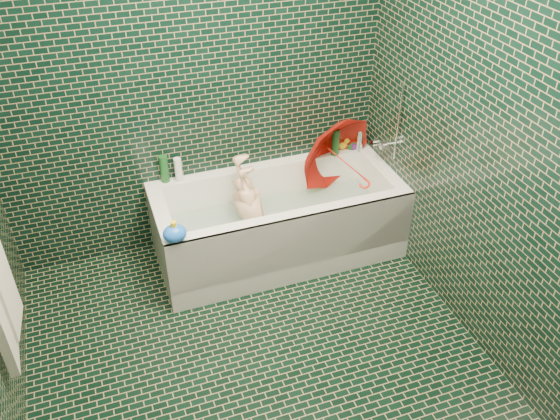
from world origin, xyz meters
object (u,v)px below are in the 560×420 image
object	(u,v)px
child	(255,220)
umbrella	(346,163)
bathtub	(279,229)
bath_toy	(175,233)
rubber_duck	(343,144)

from	to	relation	value
child	umbrella	size ratio (longest dim) A/B	1.57
bathtub	bath_toy	world-z (taller)	bath_toy
bathtub	rubber_duck	world-z (taller)	rubber_duck
rubber_duck	bath_toy	bearing A→B (deg)	-134.96
child	rubber_duck	bearing A→B (deg)	122.08
bathtub	child	xyz separation A→B (m)	(-0.16, 0.03, 0.10)
umbrella	rubber_duck	distance (m)	0.27
bath_toy	rubber_duck	bearing A→B (deg)	22.04
umbrella	bathtub	bearing A→B (deg)	174.37
umbrella	rubber_duck	world-z (taller)	umbrella
umbrella	bath_toy	size ratio (longest dim) A/B	3.98
umbrella	bath_toy	bearing A→B (deg)	-178.18
child	bath_toy	world-z (taller)	bath_toy
child	umbrella	bearing A→B (deg)	105.63
child	rubber_duck	xyz separation A→B (m)	(0.80, 0.33, 0.28)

